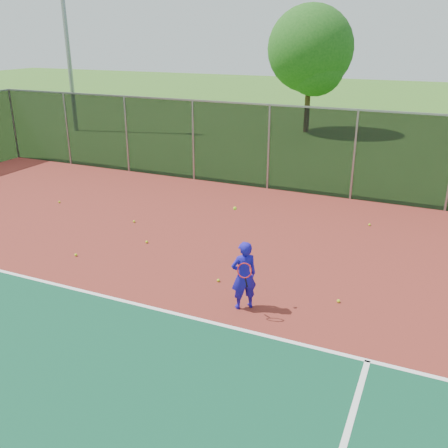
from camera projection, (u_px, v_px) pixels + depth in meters
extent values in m
cube|color=maroon|center=(239.00, 365.00, 8.55)|extent=(30.00, 20.00, 0.02)
cube|color=white|center=(368.00, 361.00, 8.63)|extent=(22.00, 0.10, 0.00)
cube|color=black|center=(354.00, 156.00, 16.53)|extent=(30.00, 0.04, 3.00)
cube|color=gray|center=(359.00, 110.00, 15.99)|extent=(30.00, 0.06, 0.06)
imported|color=#1A11A3|center=(244.00, 275.00, 10.07)|extent=(0.64, 0.62, 1.47)
cylinder|color=black|center=(246.00, 282.00, 9.80)|extent=(0.03, 0.15, 0.27)
torus|color=#A51414|center=(245.00, 271.00, 9.61)|extent=(0.30, 0.13, 0.29)
sphere|color=#B6DA19|center=(235.00, 208.00, 9.76)|extent=(0.07, 0.07, 0.07)
sphere|color=#B6DA19|center=(134.00, 221.00, 14.92)|extent=(0.07, 0.07, 0.07)
sphere|color=#B6DA19|center=(218.00, 280.00, 11.37)|extent=(0.07, 0.07, 0.07)
sphere|color=#B6DA19|center=(369.00, 225.00, 14.67)|extent=(0.07, 0.07, 0.07)
sphere|color=#B6DA19|center=(147.00, 242.00, 13.46)|extent=(0.07, 0.07, 0.07)
sphere|color=#B6DA19|center=(76.00, 255.00, 12.68)|extent=(0.07, 0.07, 0.07)
sphere|color=#B6DA19|center=(59.00, 202.00, 16.64)|extent=(0.07, 0.07, 0.07)
sphere|color=#B6DA19|center=(338.00, 301.00, 10.50)|extent=(0.07, 0.07, 0.07)
cylinder|color=gray|center=(65.00, 25.00, 27.03)|extent=(0.24, 0.24, 11.40)
cylinder|color=#372614|center=(307.00, 109.00, 28.17)|extent=(0.30, 0.30, 2.62)
sphere|color=#1A4D14|center=(311.00, 49.00, 27.02)|extent=(4.66, 4.66, 4.66)
sphere|color=#1A4D14|center=(315.00, 66.00, 26.93)|extent=(3.21, 3.21, 3.21)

